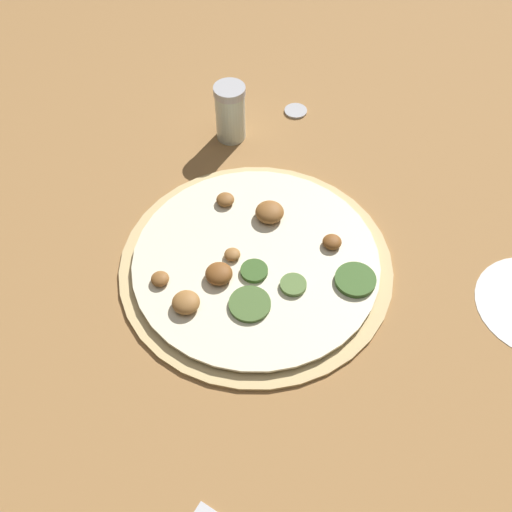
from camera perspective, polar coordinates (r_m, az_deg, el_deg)
ground_plane at (r=0.78m, az=0.00°, el=-0.88°), size 3.00×3.00×0.00m
pizza at (r=0.77m, az=-0.00°, el=-0.59°), size 0.35×0.35×0.03m
spice_jar at (r=0.92m, az=-2.46°, el=13.51°), size 0.05×0.05×0.09m
loose_cap at (r=0.99m, az=3.81°, el=13.70°), size 0.04×0.04×0.01m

